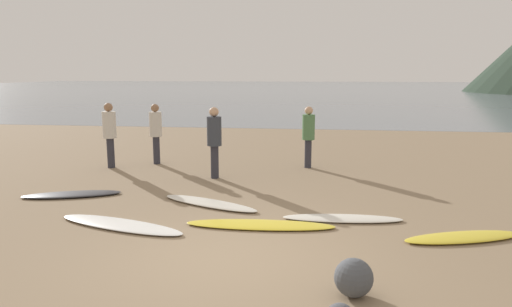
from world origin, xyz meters
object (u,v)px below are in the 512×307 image
object	(u,v)px
surfboard_1	(120,225)
beach_rock_near	(354,278)
surfboard_4	(343,218)
person_0	(214,137)
surfboard_2	(209,203)
surfboard_3	(260,225)
surfboard_0	(72,194)
person_1	(110,130)
person_2	(308,132)
person_3	(156,129)
surfboard_5	(463,237)

from	to	relation	value
surfboard_1	beach_rock_near	size ratio (longest dim) A/B	5.41
surfboard_4	person_0	xyz separation A→B (m)	(-3.04, 3.01, 1.03)
surfboard_2	surfboard_3	world-z (taller)	surfboard_2
surfboard_0	person_1	xyz separation A→B (m)	(-0.46, 2.99, 1.03)
person_0	person_2	size ratio (longest dim) A/B	1.05
person_2	beach_rock_near	world-z (taller)	person_2
person_0	person_3	size ratio (longest dim) A/B	1.03
surfboard_0	surfboard_4	world-z (taller)	surfboard_0
surfboard_3	person_2	bearing A→B (deg)	79.75
beach_rock_near	person_0	bearing A→B (deg)	116.88
surfboard_1	person_3	size ratio (longest dim) A/B	1.45
person_2	surfboard_2	bearing A→B (deg)	-175.16
surfboard_3	person_3	bearing A→B (deg)	123.13
surfboard_1	person_0	xyz separation A→B (m)	(0.83, 3.88, 1.02)
surfboard_0	surfboard_3	xyz separation A→B (m)	(4.30, -1.46, -0.01)
surfboard_4	person_1	distance (m)	7.39
surfboard_1	surfboard_5	distance (m)	5.74
surfboard_0	surfboard_5	world-z (taller)	surfboard_0
surfboard_2	person_3	size ratio (longest dim) A/B	1.29
surfboard_5	person_3	distance (m)	8.86
person_1	person_0	bearing A→B (deg)	-90.66
surfboard_1	beach_rock_near	distance (m)	4.36
beach_rock_near	surfboard_4	bearing A→B (deg)	89.54
surfboard_4	person_0	world-z (taller)	person_0
surfboard_1	surfboard_4	bearing A→B (deg)	28.85
person_3	surfboard_5	bearing A→B (deg)	-83.95
person_0	beach_rock_near	world-z (taller)	person_0
surfboard_4	person_2	bearing A→B (deg)	95.71
surfboard_5	person_1	distance (m)	9.37
surfboard_0	beach_rock_near	distance (m)	6.89
surfboard_2	surfboard_4	bearing A→B (deg)	10.40
beach_rock_near	person_2	bearing A→B (deg)	95.33
surfboard_4	person_2	distance (m)	4.79
person_3	beach_rock_near	distance (m)	9.13
surfboard_4	person_1	size ratio (longest dim) A/B	1.19
surfboard_3	person_2	size ratio (longest dim) A/B	1.52
surfboard_4	surfboard_2	bearing A→B (deg)	163.24
surfboard_3	beach_rock_near	bearing A→B (deg)	-61.58
person_0	surfboard_0	bearing A→B (deg)	-86.68
surfboard_2	surfboard_0	bearing A→B (deg)	-161.22
surfboard_0	surfboard_2	size ratio (longest dim) A/B	0.91
person_0	beach_rock_near	size ratio (longest dim) A/B	3.82
surfboard_3	beach_rock_near	distance (m)	2.78
surfboard_2	person_1	xyz separation A→B (m)	(-3.58, 3.27, 1.03)
surfboard_5	person_2	world-z (taller)	person_2
surfboard_3	surfboard_5	distance (m)	3.33
surfboard_0	person_3	xyz separation A→B (m)	(0.62, 3.69, 0.99)
surfboard_3	surfboard_4	distance (m)	1.54
surfboard_1	beach_rock_near	xyz separation A→B (m)	(3.84, -2.06, 0.20)
surfboard_4	surfboard_5	size ratio (longest dim) A/B	1.06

